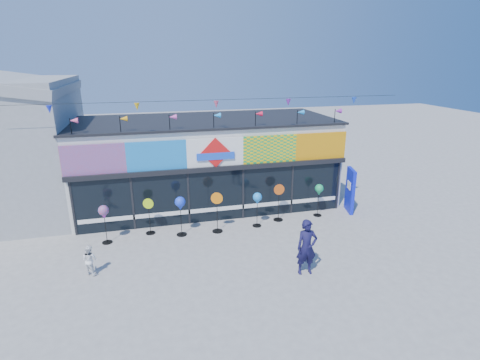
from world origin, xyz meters
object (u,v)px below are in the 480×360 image
object	(u,v)px
spinner_5	(279,201)
child	(90,260)
blue_sign	(350,190)
spinner_1	(149,215)
adult_man	(307,247)
spinner_2	(180,205)
spinner_0	(104,213)
spinner_3	(217,211)
spinner_4	(257,200)
spinner_6	(319,191)

from	to	relation	value
spinner_5	child	xyz separation A→B (m)	(-7.51, -2.59, -0.36)
blue_sign	spinner_1	distance (m)	9.09
adult_man	child	xyz separation A→B (m)	(-6.94, 1.69, -0.43)
spinner_2	adult_man	size ratio (longest dim) A/B	0.87
spinner_0	spinner_3	bearing A→B (deg)	-0.98
spinner_4	spinner_3	bearing A→B (deg)	-176.29
spinner_2	spinner_3	bearing A→B (deg)	-1.80
blue_sign	child	size ratio (longest dim) A/B	1.96
child	spinner_3	bearing A→B (deg)	-119.67
spinner_3	spinner_4	world-z (taller)	spinner_3
blue_sign	spinner_4	size ratio (longest dim) A/B	1.35
spinner_0	child	world-z (taller)	spinner_0
spinner_0	spinner_2	distance (m)	2.89
spinner_3	spinner_4	bearing A→B (deg)	3.71
blue_sign	spinner_1	xyz separation A→B (m)	(-9.09, -0.15, -0.23)
spinner_1	spinner_5	size ratio (longest dim) A/B	0.91
spinner_6	spinner_2	bearing A→B (deg)	-175.74
spinner_6	spinner_4	bearing A→B (deg)	-172.48
child	spinner_4	bearing A→B (deg)	-124.86
spinner_2	spinner_4	xyz separation A→B (m)	(3.21, 0.07, -0.11)
spinner_0	spinner_3	xyz separation A→B (m)	(4.35, -0.07, -0.34)
spinner_5	adult_man	size ratio (longest dim) A/B	0.88
spinner_2	spinner_6	distance (m)	6.23
child	spinner_1	bearing A→B (deg)	-91.12
spinner_2	blue_sign	bearing A→B (deg)	4.42
spinner_4	spinner_5	distance (m)	1.20
spinner_4	adult_man	world-z (taller)	adult_man
child	spinner_0	bearing A→B (deg)	-62.52
adult_man	child	bearing A→B (deg)	169.48
child	blue_sign	bearing A→B (deg)	-129.97
spinner_1	adult_man	size ratio (longest dim) A/B	0.80
spinner_1	spinner_3	size ratio (longest dim) A/B	0.89
blue_sign	spinner_0	xyz separation A→B (m)	(-10.74, -0.58, 0.22)
spinner_4	adult_man	xyz separation A→B (m)	(0.51, -3.92, -0.26)
spinner_1	adult_man	world-z (taller)	adult_man
spinner_1	spinner_2	world-z (taller)	spinner_2
child	spinner_2	bearing A→B (deg)	-110.04
spinner_2	spinner_5	world-z (taller)	spinner_5
spinner_1	spinner_6	bearing A→B (deg)	0.05
spinner_2	adult_man	world-z (taller)	adult_man
spinner_2	spinner_3	xyz separation A→B (m)	(1.47, -0.05, -0.42)
child	spinner_5	bearing A→B (deg)	-124.99
spinner_1	adult_man	distance (m)	6.57
spinner_6	adult_man	bearing A→B (deg)	-119.97
spinner_1	child	xyz separation A→B (m)	(-1.98, -2.62, -0.28)
spinner_2	child	distance (m)	3.96
spinner_3	child	world-z (taller)	spinner_3
spinner_0	spinner_1	distance (m)	1.77
spinner_1	spinner_2	distance (m)	1.41
spinner_4	spinner_6	distance (m)	3.03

